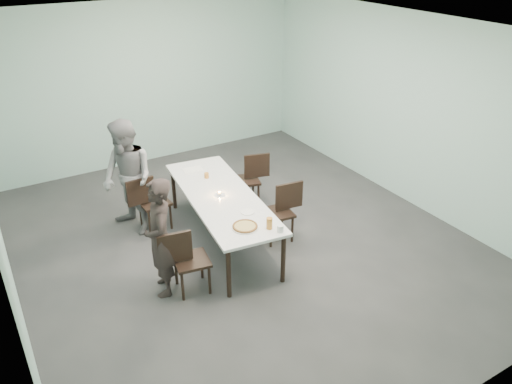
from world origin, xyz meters
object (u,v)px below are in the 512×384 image
chair_near_left (185,257)px  chair_far_left (149,200)px  amber_tumbler (207,175)px  water_tumbler (280,229)px  diner_near (160,238)px  table (221,199)px  chair_near_right (282,208)px  pizza (245,226)px  diner_far (128,178)px  chair_far_right (250,176)px  tealight (219,194)px  beer_glass (269,223)px  side_plate (247,212)px

chair_near_left → chair_far_left: 1.63m
amber_tumbler → water_tumbler: bearing=-86.1°
chair_far_left → diner_near: size_ratio=0.56×
table → chair_far_left: bearing=132.8°
chair_near_right → water_tumbler: chair_near_right is taller
chair_far_left → pizza: chair_far_left is taller
chair_near_left → water_tumbler: 1.22m
diner_near → diner_far: 1.60m
chair_far_right → amber_tumbler: bearing=26.6°
chair_far_right → water_tumbler: bearing=85.5°
chair_far_right → tealight: (-0.94, -0.75, 0.27)m
chair_near_left → chair_far_left: same height
chair_near_right → amber_tumbler: size_ratio=10.88×
chair_near_left → pizza: size_ratio=2.56×
table → chair_near_right: chair_near_right is taller
amber_tumbler → chair_near_left: bearing=-125.2°
chair_far_left → diner_near: diner_near is taller
pizza → beer_glass: size_ratio=2.27×
amber_tumbler → side_plate: bearing=-89.4°
chair_far_right → amber_tumbler: chair_far_right is taller
amber_tumbler → diner_far: bearing=161.6°
chair_far_left → table: bearing=-50.2°
beer_glass → water_tumbler: size_ratio=1.67×
chair_near_right → chair_far_left: bearing=-30.6°
chair_far_left → beer_glass: beer_glass is taller
pizza → chair_near_right: bearing=30.9°
chair_near_right → amber_tumbler: (-0.72, 0.97, 0.29)m
chair_far_right → beer_glass: size_ratio=5.80×
table → tealight: 0.08m
chair_far_right → beer_glass: beer_glass is taller
amber_tumbler → table: bearing=-96.3°
beer_glass → amber_tumbler: (-0.05, 1.69, -0.03)m
diner_far → water_tumbler: size_ratio=19.17×
chair_near_right → chair_near_left: bearing=21.0°
chair_near_right → chair_far_right: size_ratio=1.00×
chair_far_left → water_tumbler: (0.97, -2.06, 0.29)m
chair_near_right → water_tumbler: 1.08m
beer_glass → amber_tumbler: 1.69m
diner_far → tealight: 1.38m
table → chair_far_right: 1.21m
diner_near → side_plate: 1.22m
water_tumbler → amber_tumbler: 1.83m
chair_near_right → pizza: bearing=38.0°
side_plate → tealight: size_ratio=3.21×
amber_tumbler → pizza: bearing=-97.6°
diner_near → tealight: diner_near is taller
diner_far → water_tumbler: diner_far is taller
diner_far → water_tumbler: bearing=12.3°
water_tumbler → chair_far_right: bearing=69.9°
chair_near_right → diner_near: (-1.93, -0.27, 0.27)m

